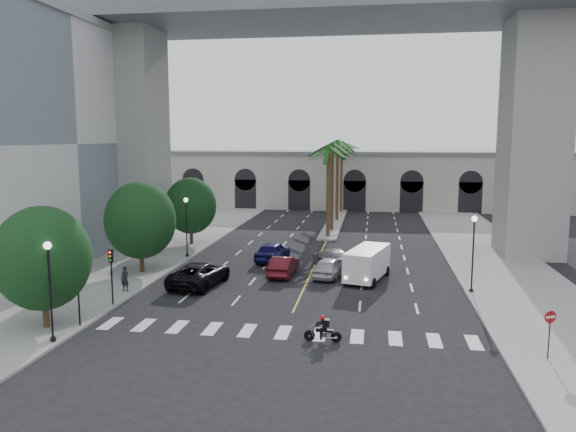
% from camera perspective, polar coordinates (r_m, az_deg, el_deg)
% --- Properties ---
extents(ground, '(140.00, 140.00, 0.00)m').
position_cam_1_polar(ground, '(32.55, -0.06, -10.87)').
color(ground, black).
rests_on(ground, ground).
extents(sidewalk_left, '(8.00, 100.00, 0.15)m').
position_cam_1_polar(sidewalk_left, '(50.62, -14.43, -4.19)').
color(sidewalk_left, gray).
rests_on(sidewalk_left, ground).
extents(sidewalk_right, '(8.00, 100.00, 0.15)m').
position_cam_1_polar(sidewalk_right, '(47.75, 21.04, -5.20)').
color(sidewalk_right, gray).
rests_on(sidewalk_right, ground).
extents(median, '(2.00, 24.00, 0.20)m').
position_cam_1_polar(median, '(69.39, 4.74, -0.69)').
color(median, gray).
rests_on(median, ground).
extents(pier_building, '(71.00, 10.50, 8.50)m').
position_cam_1_polar(pier_building, '(85.80, 5.57, 3.75)').
color(pier_building, '#B1AE9F').
rests_on(pier_building, ground).
extents(bridge, '(75.00, 13.00, 26.00)m').
position_cam_1_polar(bridge, '(53.07, 7.55, 16.57)').
color(bridge, gray).
rests_on(bridge, ground).
extents(palm_a, '(3.20, 3.20, 10.30)m').
position_cam_1_polar(palm_a, '(58.65, 4.15, 6.56)').
color(palm_a, '#47331E').
rests_on(palm_a, ground).
extents(palm_b, '(3.20, 3.20, 10.60)m').
position_cam_1_polar(palm_b, '(62.63, 4.54, 6.90)').
color(palm_b, '#47331E').
rests_on(palm_b, ground).
extents(palm_c, '(3.20, 3.20, 10.10)m').
position_cam_1_polar(palm_c, '(66.65, 4.53, 6.56)').
color(palm_c, '#47331E').
rests_on(palm_c, ground).
extents(palm_d, '(3.20, 3.20, 10.90)m').
position_cam_1_polar(palm_d, '(70.60, 5.06, 7.23)').
color(palm_d, '#47331E').
rests_on(palm_d, ground).
extents(palm_e, '(3.20, 3.20, 10.40)m').
position_cam_1_polar(palm_e, '(74.61, 5.07, 6.92)').
color(palm_e, '#47331E').
rests_on(palm_e, ground).
extents(palm_f, '(3.20, 3.20, 10.70)m').
position_cam_1_polar(palm_f, '(78.58, 5.48, 7.16)').
color(palm_f, '#47331E').
rests_on(palm_f, ground).
extents(street_tree_near, '(5.20, 5.20, 6.89)m').
position_cam_1_polar(street_tree_near, '(33.30, -23.67, -3.94)').
color(street_tree_near, '#382616').
rests_on(street_tree_near, ground).
extents(street_tree_mid, '(5.44, 5.44, 7.21)m').
position_cam_1_polar(street_tree_mid, '(44.60, -14.76, -0.42)').
color(street_tree_mid, '#382616').
rests_on(street_tree_mid, ground).
extents(street_tree_far, '(5.04, 5.04, 6.68)m').
position_cam_1_polar(street_tree_far, '(55.75, -9.86, 1.04)').
color(street_tree_far, '#382616').
rests_on(street_tree_far, ground).
extents(lamp_post_left_near, '(0.40, 0.40, 5.35)m').
position_cam_1_polar(lamp_post_left_near, '(30.98, -23.05, -6.29)').
color(lamp_post_left_near, black).
rests_on(lamp_post_left_near, ground).
extents(lamp_post_left_far, '(0.40, 0.40, 5.35)m').
position_cam_1_polar(lamp_post_left_far, '(49.70, -10.29, -0.60)').
color(lamp_post_left_far, black).
rests_on(lamp_post_left_far, ground).
extents(lamp_post_right, '(0.40, 0.40, 5.35)m').
position_cam_1_polar(lamp_post_right, '(39.70, 18.30, -3.02)').
color(lamp_post_right, black).
rests_on(lamp_post_right, ground).
extents(traffic_signal_near, '(0.25, 0.18, 3.65)m').
position_cam_1_polar(traffic_signal_near, '(33.18, -20.57, -6.50)').
color(traffic_signal_near, black).
rests_on(traffic_signal_near, ground).
extents(traffic_signal_far, '(0.25, 0.18, 3.65)m').
position_cam_1_polar(traffic_signal_far, '(36.61, -17.51, -5.03)').
color(traffic_signal_far, black).
rests_on(traffic_signal_far, ground).
extents(motorcycle_rider, '(1.97, 0.53, 1.42)m').
position_cam_1_polar(motorcycle_rider, '(29.68, 3.67, -11.46)').
color(motorcycle_rider, black).
rests_on(motorcycle_rider, ground).
extents(car_a, '(2.63, 4.79, 1.54)m').
position_cam_1_polar(car_a, '(42.85, 4.22, -5.19)').
color(car_a, '#B9B8BD').
rests_on(car_a, ground).
extents(car_b, '(1.86, 4.70, 1.52)m').
position_cam_1_polar(car_b, '(43.14, -0.49, -5.10)').
color(car_b, '#4B0F16').
rests_on(car_b, ground).
extents(car_c, '(3.58, 6.41, 1.69)m').
position_cam_1_polar(car_c, '(40.80, -8.96, -5.83)').
color(car_c, black).
rests_on(car_c, ground).
extents(car_d, '(3.98, 5.89, 1.59)m').
position_cam_1_polar(car_d, '(45.87, 4.53, -4.29)').
color(car_d, slate).
rests_on(car_d, ground).
extents(car_e, '(2.69, 5.20, 1.69)m').
position_cam_1_polar(car_e, '(48.15, -1.57, -3.62)').
color(car_e, '#12104C').
rests_on(car_e, ground).
extents(cargo_van, '(3.49, 5.97, 2.39)m').
position_cam_1_polar(cargo_van, '(42.04, 8.04, -4.72)').
color(cargo_van, silver).
rests_on(cargo_van, ground).
extents(pedestrian_a, '(0.69, 0.52, 1.71)m').
position_cam_1_polar(pedestrian_a, '(39.87, -16.23, -6.15)').
color(pedestrian_a, black).
rests_on(pedestrian_a, sidewalk_left).
extents(pedestrian_b, '(0.91, 0.80, 1.56)m').
position_cam_1_polar(pedestrian_b, '(44.25, -20.67, -5.06)').
color(pedestrian_b, black).
rests_on(pedestrian_b, sidewalk_left).
extents(do_not_enter_sign, '(0.58, 0.26, 2.51)m').
position_cam_1_polar(do_not_enter_sign, '(29.42, 25.06, -9.98)').
color(do_not_enter_sign, black).
rests_on(do_not_enter_sign, ground).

